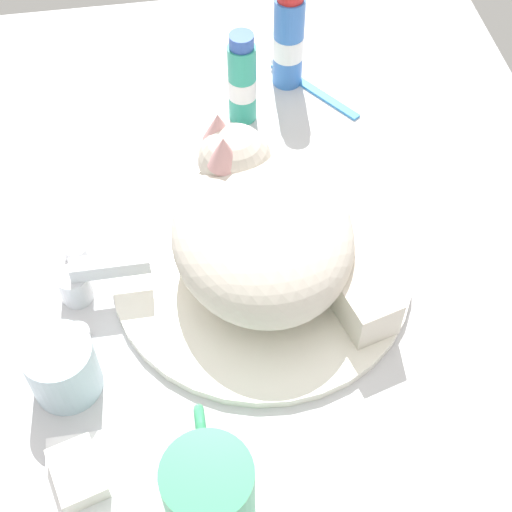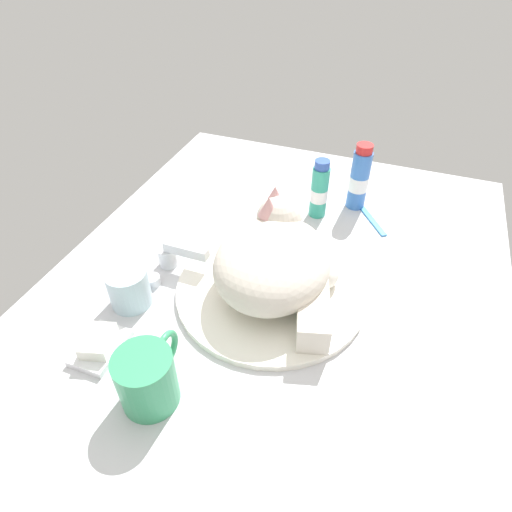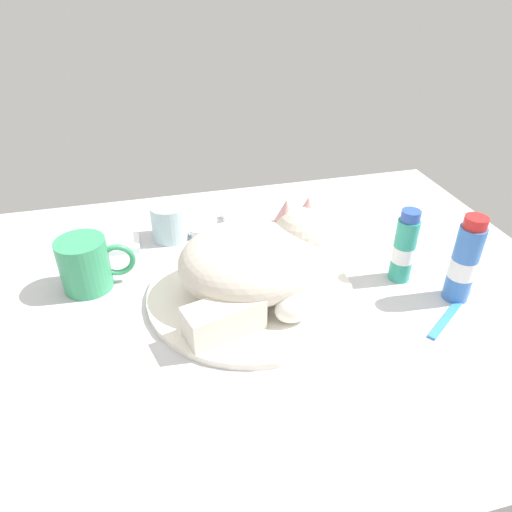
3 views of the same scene
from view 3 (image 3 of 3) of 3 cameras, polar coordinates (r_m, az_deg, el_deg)
The scene contains 11 objects.
ground_plane at distance 79.95cm, azimuth -0.67°, elevation -5.57°, with size 110.00×82.50×3.00cm, color silver.
sink_basin at distance 78.66cm, azimuth -0.68°, elevation -4.38°, with size 34.08×34.08×1.19cm, color white.
faucet at distance 93.63cm, azimuth -3.54°, elevation 3.74°, with size 14.43×10.41×5.95cm.
cat at distance 74.78cm, azimuth -0.05°, elevation -0.51°, with size 25.30×23.19×14.15cm.
coffee_mug at distance 83.23cm, azimuth -19.87°, elevation -0.94°, with size 12.47×8.22×9.14cm.
rinse_cup at distance 94.21cm, azimuth -10.44°, elevation 4.07°, with size 7.11×7.11×7.11cm.
soap_dish at distance 94.93cm, azimuth -16.60°, elevation 1.32°, with size 9.00×6.40×1.20cm, color white.
soap_bar at distance 94.09cm, azimuth -16.76°, elevation 2.19°, with size 6.05×4.34×2.15cm, color white.
toothpaste_bottle at distance 83.31cm, azimuth 17.51°, elevation 0.91°, with size 3.78×3.78×13.28cm.
mouthwash_bottle at distance 81.35cm, azimuth 23.92°, elevation -0.66°, with size 4.22×4.22×15.10cm.
toothbrush at distance 82.09cm, azimuth 22.89°, elevation -5.73°, with size 13.71×10.31×1.60cm.
Camera 3 is at (-14.49, -60.62, 48.57)cm, focal length 33.02 mm.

